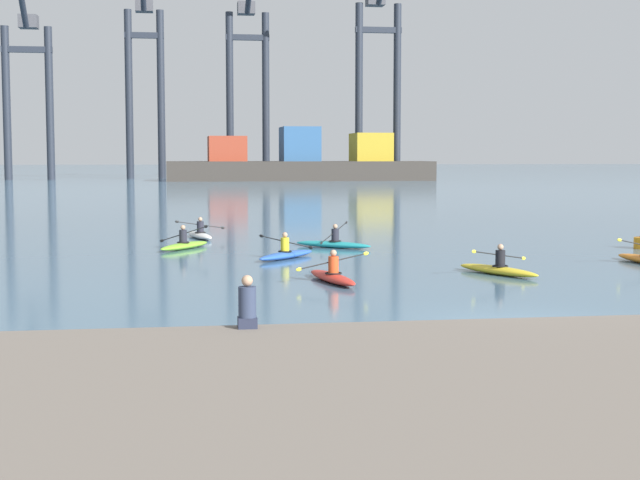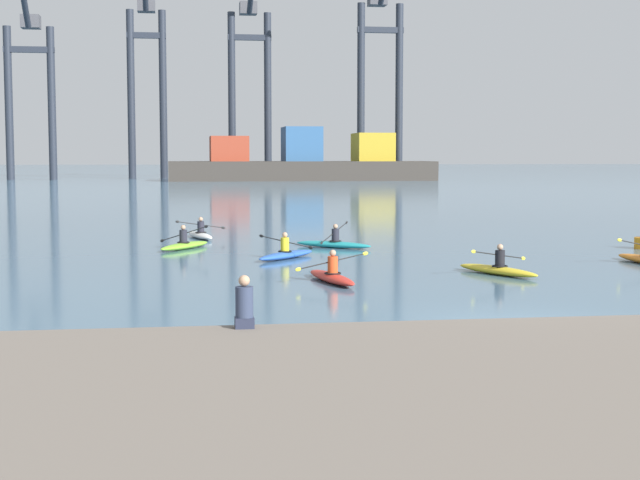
{
  "view_description": "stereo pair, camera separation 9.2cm",
  "coord_description": "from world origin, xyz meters",
  "px_view_note": "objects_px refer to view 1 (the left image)",
  "views": [
    {
      "loc": [
        -7.39,
        -19.8,
        3.65
      ],
      "look_at": [
        -2.19,
        14.82,
        0.6
      ],
      "focal_mm": 54.23,
      "sensor_mm": 36.0,
      "label": 1
    },
    {
      "loc": [
        -7.3,
        -19.82,
        3.65
      ],
      "look_at": [
        -2.19,
        14.82,
        0.6
      ],
      "focal_mm": 54.23,
      "sensor_mm": 36.0,
      "label": 2
    }
  ],
  "objects_px": {
    "kayak_white": "(200,234)",
    "kayak_teal": "(333,243)",
    "container_barge": "(301,163)",
    "gantry_crane_east_mid": "(248,68)",
    "gantry_crane_east": "(379,61)",
    "kayak_yellow": "(498,269)",
    "gantry_crane_west": "(27,72)",
    "gantry_crane_west_mid": "(144,63)",
    "kayak_lime": "(184,245)",
    "kayak_red": "(332,276)",
    "kayak_blue": "(286,254)",
    "seated_onlooker": "(247,305)"
  },
  "relations": [
    {
      "from": "kayak_lime",
      "to": "kayak_teal",
      "type": "bearing_deg",
      "value": -3.19
    },
    {
      "from": "gantry_crane_west_mid",
      "to": "gantry_crane_east_mid",
      "type": "bearing_deg",
      "value": 3.22
    },
    {
      "from": "kayak_lime",
      "to": "kayak_teal",
      "type": "height_order",
      "value": "kayak_teal"
    },
    {
      "from": "gantry_crane_west_mid",
      "to": "kayak_yellow",
      "type": "xyz_separation_m",
      "value": [
        14.37,
        -128.95,
        -18.14
      ]
    },
    {
      "from": "gantry_crane_east_mid",
      "to": "kayak_yellow",
      "type": "relative_size",
      "value": 10.43
    },
    {
      "from": "container_barge",
      "to": "kayak_yellow",
      "type": "distance_m",
      "value": 115.87
    },
    {
      "from": "kayak_yellow",
      "to": "kayak_red",
      "type": "bearing_deg",
      "value": -169.16
    },
    {
      "from": "gantry_crane_west_mid",
      "to": "kayak_yellow",
      "type": "height_order",
      "value": "gantry_crane_west_mid"
    },
    {
      "from": "container_barge",
      "to": "gantry_crane_east_mid",
      "type": "relative_size",
      "value": 1.13
    },
    {
      "from": "kayak_lime",
      "to": "kayak_red",
      "type": "height_order",
      "value": "kayak_lime"
    },
    {
      "from": "kayak_white",
      "to": "seated_onlooker",
      "type": "distance_m",
      "value": 27.06
    },
    {
      "from": "kayak_white",
      "to": "kayak_yellow",
      "type": "xyz_separation_m",
      "value": [
        8.78,
        -14.59,
        0.0
      ]
    },
    {
      "from": "kayak_blue",
      "to": "kayak_yellow",
      "type": "bearing_deg",
      "value": -43.08
    },
    {
      "from": "kayak_blue",
      "to": "gantry_crane_east_mid",
      "type": "bearing_deg",
      "value": 86.29
    },
    {
      "from": "container_barge",
      "to": "gantry_crane_east",
      "type": "relative_size",
      "value": 1.03
    },
    {
      "from": "kayak_lime",
      "to": "seated_onlooker",
      "type": "distance_m",
      "value": 22.18
    },
    {
      "from": "kayak_blue",
      "to": "gantry_crane_east",
      "type": "bearing_deg",
      "value": 76.44
    },
    {
      "from": "gantry_crane_east",
      "to": "kayak_teal",
      "type": "distance_m",
      "value": 117.67
    },
    {
      "from": "kayak_white",
      "to": "kayak_red",
      "type": "bearing_deg",
      "value": -77.66
    },
    {
      "from": "gantry_crane_west",
      "to": "gantry_crane_west_mid",
      "type": "bearing_deg",
      "value": 15.91
    },
    {
      "from": "kayak_red",
      "to": "kayak_blue",
      "type": "xyz_separation_m",
      "value": [
        -0.59,
        6.59,
        0.0
      ]
    },
    {
      "from": "kayak_yellow",
      "to": "kayak_lime",
      "type": "bearing_deg",
      "value": 134.46
    },
    {
      "from": "gantry_crane_west_mid",
      "to": "gantry_crane_east",
      "type": "bearing_deg",
      "value": -9.75
    },
    {
      "from": "gantry_crane_west_mid",
      "to": "kayak_teal",
      "type": "distance_m",
      "value": 121.43
    },
    {
      "from": "kayak_red",
      "to": "kayak_lime",
      "type": "bearing_deg",
      "value": 111.17
    },
    {
      "from": "kayak_teal",
      "to": "seated_onlooker",
      "type": "relative_size",
      "value": 3.37
    },
    {
      "from": "kayak_teal",
      "to": "seated_onlooker",
      "type": "distance_m",
      "value": 22.42
    },
    {
      "from": "kayak_red",
      "to": "kayak_blue",
      "type": "relative_size",
      "value": 1.14
    },
    {
      "from": "gantry_crane_west",
      "to": "kayak_yellow",
      "type": "distance_m",
      "value": 129.02
    },
    {
      "from": "kayak_teal",
      "to": "gantry_crane_east_mid",
      "type": "bearing_deg",
      "value": 87.27
    },
    {
      "from": "kayak_white",
      "to": "kayak_red",
      "type": "height_order",
      "value": "same"
    },
    {
      "from": "gantry_crane_east",
      "to": "kayak_red",
      "type": "distance_m",
      "value": 128.06
    },
    {
      "from": "gantry_crane_west",
      "to": "kayak_blue",
      "type": "relative_size",
      "value": 11.56
    },
    {
      "from": "kayak_lime",
      "to": "seated_onlooker",
      "type": "bearing_deg",
      "value": -87.84
    },
    {
      "from": "gantry_crane_west",
      "to": "gantry_crane_east",
      "type": "height_order",
      "value": "gantry_crane_east"
    },
    {
      "from": "gantry_crane_west_mid",
      "to": "kayak_red",
      "type": "relative_size",
      "value": 11.39
    },
    {
      "from": "kayak_white",
      "to": "kayak_red",
      "type": "xyz_separation_m",
      "value": [
        3.42,
        -15.62,
        0.0
      ]
    },
    {
      "from": "gantry_crane_east",
      "to": "seated_onlooker",
      "type": "height_order",
      "value": "gantry_crane_east"
    },
    {
      "from": "gantry_crane_east",
      "to": "kayak_yellow",
      "type": "height_order",
      "value": "gantry_crane_east"
    },
    {
      "from": "kayak_yellow",
      "to": "kayak_blue",
      "type": "xyz_separation_m",
      "value": [
        -5.95,
        5.56,
        0.0
      ]
    },
    {
      "from": "gantry_crane_east_mid",
      "to": "seated_onlooker",
      "type": "relative_size",
      "value": 38.98
    },
    {
      "from": "kayak_white",
      "to": "kayak_yellow",
      "type": "bearing_deg",
      "value": -58.98
    },
    {
      "from": "gantry_crane_east",
      "to": "gantry_crane_east_mid",
      "type": "bearing_deg",
      "value": 160.28
    },
    {
      "from": "gantry_crane_west",
      "to": "gantry_crane_west_mid",
      "type": "relative_size",
      "value": 0.89
    },
    {
      "from": "container_barge",
      "to": "gantry_crane_east",
      "type": "bearing_deg",
      "value": 28.01
    },
    {
      "from": "kayak_white",
      "to": "kayak_teal",
      "type": "bearing_deg",
      "value": -45.43
    },
    {
      "from": "gantry_crane_west_mid",
      "to": "gantry_crane_east",
      "type": "xyz_separation_m",
      "value": [
        36.66,
        -6.3,
        0.33
      ]
    },
    {
      "from": "seated_onlooker",
      "to": "kayak_teal",
      "type": "bearing_deg",
      "value": 76.97
    },
    {
      "from": "gantry_crane_east_mid",
      "to": "kayak_teal",
      "type": "distance_m",
      "value": 121.94
    },
    {
      "from": "gantry_crane_east",
      "to": "kayak_red",
      "type": "xyz_separation_m",
      "value": [
        -27.65,
        -123.67,
        -18.47
      ]
    }
  ]
}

